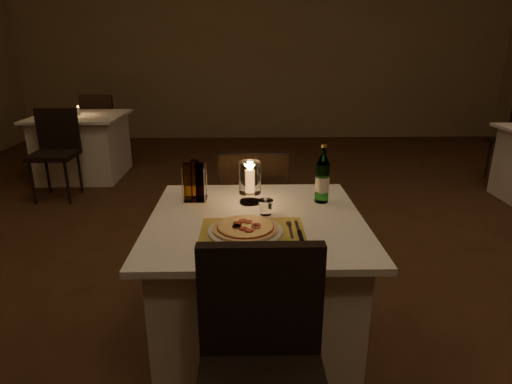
{
  "coord_description": "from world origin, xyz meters",
  "views": [
    {
      "loc": [
        -0.31,
        -2.3,
        1.5
      ],
      "look_at": [
        -0.27,
        -0.42,
        0.86
      ],
      "focal_mm": 30.0,
      "sensor_mm": 36.0,
      "label": 1
    }
  ],
  "objects_px": {
    "chair_near": "(261,355)",
    "tumbler": "(266,207)",
    "pizza": "(245,228)",
    "neighbor_table_left": "(83,146)",
    "plate": "(245,231)",
    "hurricane_candle": "(250,179)",
    "water_bottle": "(322,179)",
    "chair_far": "(253,203)",
    "main_table": "(256,286)"
  },
  "relations": [
    {
      "from": "main_table",
      "to": "plate",
      "type": "bearing_deg",
      "value": -105.52
    },
    {
      "from": "tumbler",
      "to": "hurricane_candle",
      "type": "xyz_separation_m",
      "value": [
        -0.07,
        0.16,
        0.09
      ]
    },
    {
      "from": "tumbler",
      "to": "neighbor_table_left",
      "type": "distance_m",
      "value": 3.76
    },
    {
      "from": "main_table",
      "to": "plate",
      "type": "height_order",
      "value": "plate"
    },
    {
      "from": "chair_near",
      "to": "water_bottle",
      "type": "bearing_deg",
      "value": 69.68
    },
    {
      "from": "water_bottle",
      "to": "neighbor_table_left",
      "type": "xyz_separation_m",
      "value": [
        -2.32,
        2.97,
        -0.49
      ]
    },
    {
      "from": "pizza",
      "to": "hurricane_candle",
      "type": "height_order",
      "value": "hurricane_candle"
    },
    {
      "from": "main_table",
      "to": "chair_far",
      "type": "bearing_deg",
      "value": 90.0
    },
    {
      "from": "main_table",
      "to": "chair_near",
      "type": "distance_m",
      "value": 0.74
    },
    {
      "from": "chair_near",
      "to": "chair_far",
      "type": "height_order",
      "value": "same"
    },
    {
      "from": "pizza",
      "to": "main_table",
      "type": "bearing_deg",
      "value": 74.46
    },
    {
      "from": "chair_near",
      "to": "plate",
      "type": "xyz_separation_m",
      "value": [
        -0.05,
        0.53,
        0.2
      ]
    },
    {
      "from": "water_bottle",
      "to": "neighbor_table_left",
      "type": "height_order",
      "value": "water_bottle"
    },
    {
      "from": "main_table",
      "to": "hurricane_candle",
      "type": "xyz_separation_m",
      "value": [
        -0.03,
        0.2,
        0.49
      ]
    },
    {
      "from": "plate",
      "to": "water_bottle",
      "type": "xyz_separation_m",
      "value": [
        0.39,
        0.39,
        0.11
      ]
    },
    {
      "from": "plate",
      "to": "hurricane_candle",
      "type": "relative_size",
      "value": 1.47
    },
    {
      "from": "main_table",
      "to": "neighbor_table_left",
      "type": "bearing_deg",
      "value": 121.94
    },
    {
      "from": "pizza",
      "to": "neighbor_table_left",
      "type": "relative_size",
      "value": 0.28
    },
    {
      "from": "water_bottle",
      "to": "hurricane_candle",
      "type": "xyz_separation_m",
      "value": [
        -0.37,
        -0.01,
        0.01
      ]
    },
    {
      "from": "chair_far",
      "to": "hurricane_candle",
      "type": "distance_m",
      "value": 0.6
    },
    {
      "from": "chair_near",
      "to": "tumbler",
      "type": "height_order",
      "value": "chair_near"
    },
    {
      "from": "chair_far",
      "to": "water_bottle",
      "type": "xyz_separation_m",
      "value": [
        0.34,
        -0.51,
        0.31
      ]
    },
    {
      "from": "chair_near",
      "to": "plate",
      "type": "height_order",
      "value": "chair_near"
    },
    {
      "from": "chair_far",
      "to": "water_bottle",
      "type": "bearing_deg",
      "value": -55.94
    },
    {
      "from": "water_bottle",
      "to": "pizza",
      "type": "bearing_deg",
      "value": -135.24
    },
    {
      "from": "water_bottle",
      "to": "neighbor_table_left",
      "type": "bearing_deg",
      "value": 128.03
    },
    {
      "from": "water_bottle",
      "to": "hurricane_candle",
      "type": "distance_m",
      "value": 0.37
    },
    {
      "from": "plate",
      "to": "hurricane_candle",
      "type": "height_order",
      "value": "hurricane_candle"
    },
    {
      "from": "hurricane_candle",
      "to": "chair_near",
      "type": "bearing_deg",
      "value": -88.36
    },
    {
      "from": "tumbler",
      "to": "water_bottle",
      "type": "relative_size",
      "value": 0.24
    },
    {
      "from": "plate",
      "to": "pizza",
      "type": "xyz_separation_m",
      "value": [
        -0.0,
        -0.0,
        0.02
      ]
    },
    {
      "from": "main_table",
      "to": "neighbor_table_left",
      "type": "height_order",
      "value": "same"
    },
    {
      "from": "chair_near",
      "to": "hurricane_candle",
      "type": "distance_m",
      "value": 0.97
    },
    {
      "from": "main_table",
      "to": "water_bottle",
      "type": "xyz_separation_m",
      "value": [
        0.34,
        0.21,
        0.49
      ]
    },
    {
      "from": "chair_far",
      "to": "chair_near",
      "type": "bearing_deg",
      "value": -90.0
    },
    {
      "from": "pizza",
      "to": "tumbler",
      "type": "bearing_deg",
      "value": 66.29
    },
    {
      "from": "pizza",
      "to": "chair_near",
      "type": "bearing_deg",
      "value": -84.65
    },
    {
      "from": "chair_near",
      "to": "neighbor_table_left",
      "type": "xyz_separation_m",
      "value": [
        -1.98,
        3.9,
        -0.18
      ]
    },
    {
      "from": "main_table",
      "to": "hurricane_candle",
      "type": "relative_size",
      "value": 4.6
    },
    {
      "from": "plate",
      "to": "neighbor_table_left",
      "type": "xyz_separation_m",
      "value": [
        -1.93,
        3.36,
        -0.38
      ]
    },
    {
      "from": "main_table",
      "to": "chair_far",
      "type": "relative_size",
      "value": 1.11
    },
    {
      "from": "chair_near",
      "to": "chair_far",
      "type": "distance_m",
      "value": 1.43
    },
    {
      "from": "chair_near",
      "to": "tumbler",
      "type": "xyz_separation_m",
      "value": [
        0.05,
        0.75,
        0.23
      ]
    },
    {
      "from": "neighbor_table_left",
      "to": "hurricane_candle",
      "type": "bearing_deg",
      "value": -56.71
    },
    {
      "from": "pizza",
      "to": "neighbor_table_left",
      "type": "distance_m",
      "value": 3.9
    },
    {
      "from": "chair_far",
      "to": "tumbler",
      "type": "bearing_deg",
      "value": -86.03
    },
    {
      "from": "plate",
      "to": "chair_near",
      "type": "bearing_deg",
      "value": -84.65
    },
    {
      "from": "chair_far",
      "to": "pizza",
      "type": "distance_m",
      "value": 0.92
    },
    {
      "from": "plate",
      "to": "hurricane_candle",
      "type": "xyz_separation_m",
      "value": [
        0.02,
        0.38,
        0.12
      ]
    },
    {
      "from": "chair_near",
      "to": "tumbler",
      "type": "bearing_deg",
      "value": 86.46
    }
  ]
}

